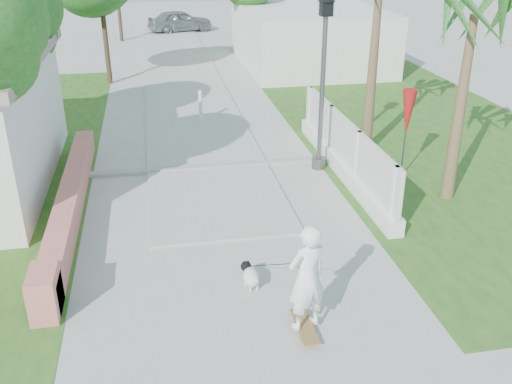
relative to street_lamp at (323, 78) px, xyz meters
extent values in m
plane|color=#B7B7B2|center=(-2.90, -5.50, -2.43)|extent=(90.00, 90.00, 0.00)
cube|color=#B7B7B2|center=(-2.90, 14.50, -2.40)|extent=(3.20, 36.00, 0.06)
cube|color=#999993|center=(-2.90, 0.50, -2.38)|extent=(6.50, 0.25, 0.10)
cube|color=#255A1C|center=(4.10, 2.50, -2.42)|extent=(8.00, 20.00, 0.01)
cube|color=#C27263|center=(-6.20, -1.50, -2.13)|extent=(0.45, 8.00, 0.60)
cube|color=#C27263|center=(-6.20, -5.30, -2.03)|extent=(0.45, 0.80, 0.80)
cube|color=white|center=(0.50, -0.50, -2.23)|extent=(0.35, 7.00, 0.40)
cube|color=white|center=(0.50, -0.50, -1.48)|extent=(0.10, 7.00, 1.10)
cube|color=white|center=(0.50, -3.70, -1.68)|extent=(0.14, 0.14, 1.50)
cube|color=white|center=(0.50, -1.50, -1.68)|extent=(0.14, 0.14, 1.50)
cube|color=white|center=(0.50, 0.70, -1.68)|extent=(0.14, 0.14, 1.50)
cube|color=white|center=(0.50, 2.70, -1.68)|extent=(0.14, 0.14, 1.50)
cube|color=silver|center=(3.10, 12.50, -1.13)|extent=(6.00, 8.00, 2.60)
cylinder|color=#59595E|center=(0.00, 0.00, -2.28)|extent=(0.36, 0.36, 0.30)
cylinder|color=#59595E|center=(0.00, 0.00, -0.43)|extent=(0.12, 0.12, 4.00)
cube|color=black|center=(0.00, 0.00, 1.67)|extent=(0.28, 0.28, 0.35)
cylinder|color=white|center=(-2.70, 4.50, -1.93)|extent=(0.12, 0.12, 1.00)
sphere|color=white|center=(-2.70, 4.50, -1.41)|extent=(0.14, 0.14, 0.14)
cylinder|color=#59595E|center=(1.90, -1.00, -1.43)|extent=(0.04, 0.04, 2.00)
cone|color=#A01A16|center=(1.90, -1.00, -0.73)|extent=(0.36, 0.36, 1.20)
cylinder|color=#4C3826|center=(-5.90, 10.50, -0.50)|extent=(0.20, 0.20, 3.85)
cylinder|color=#4C3826|center=(0.30, 14.50, -0.68)|extent=(0.20, 0.20, 3.50)
cylinder|color=#4C3826|center=(-5.70, 20.50, -0.50)|extent=(0.20, 0.20, 3.85)
cone|color=brown|center=(1.70, 1.00, -0.03)|extent=(0.32, 0.32, 4.80)
cone|color=brown|center=(2.50, -2.30, -0.33)|extent=(0.32, 0.32, 4.20)
cube|color=olive|center=(-2.13, -6.53, -2.32)|extent=(0.56, 0.96, 0.02)
imported|color=white|center=(-2.13, -6.53, -1.42)|extent=(0.76, 0.62, 1.79)
cylinder|color=gray|center=(-2.21, -6.87, -2.39)|extent=(0.03, 0.07, 0.07)
cylinder|color=gray|center=(-2.05, -6.87, -2.39)|extent=(0.03, 0.07, 0.07)
cylinder|color=gray|center=(-2.21, -6.20, -2.39)|extent=(0.03, 0.07, 0.07)
cylinder|color=gray|center=(-2.05, -6.20, -2.39)|extent=(0.03, 0.07, 0.07)
ellipsoid|color=silver|center=(-2.75, -5.19, -2.20)|extent=(0.40, 0.53, 0.30)
sphere|color=black|center=(-2.81, -4.97, -2.11)|extent=(0.19, 0.19, 0.19)
sphere|color=silver|center=(-2.83, -4.88, -2.13)|extent=(0.09, 0.09, 0.09)
cone|color=black|center=(-2.85, -4.98, -2.02)|extent=(0.06, 0.06, 0.07)
cone|color=black|center=(-2.76, -4.96, -2.02)|extent=(0.06, 0.06, 0.07)
cylinder|color=silver|center=(-2.84, -5.09, -2.36)|extent=(0.04, 0.04, 0.14)
cylinder|color=silver|center=(-2.71, -5.06, -2.36)|extent=(0.04, 0.04, 0.14)
cylinder|color=silver|center=(-2.79, -5.31, -2.36)|extent=(0.04, 0.04, 0.14)
cylinder|color=silver|center=(-2.65, -5.28, -2.36)|extent=(0.04, 0.04, 0.14)
cylinder|color=silver|center=(-2.69, -5.40, -2.12)|extent=(0.06, 0.12, 0.11)
imported|color=#ABAEB3|center=(-2.19, 23.07, -1.76)|extent=(4.16, 2.54, 1.32)
camera|label=1|loc=(-4.22, -13.56, 3.38)|focal=40.00mm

